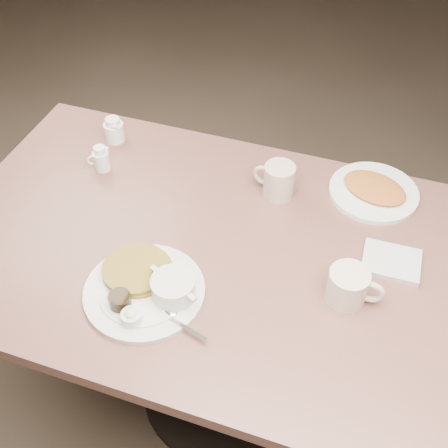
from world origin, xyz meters
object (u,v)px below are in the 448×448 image
(coffee_mug_far, at_px, (278,180))
(hash_plate, at_px, (374,191))
(creamer_left, at_px, (101,159))
(creamer_right, at_px, (114,130))
(diner_table, at_px, (222,288))
(coffee_mug_near, at_px, (349,286))
(main_plate, at_px, (148,287))

(coffee_mug_far, bearing_deg, hash_plate, 18.45)
(creamer_left, bearing_deg, creamer_right, 101.60)
(hash_plate, bearing_deg, diner_table, -135.63)
(diner_table, distance_m, creamer_left, 0.52)
(diner_table, xyz_separation_m, coffee_mug_near, (0.34, -0.06, 0.22))
(main_plate, relative_size, hash_plate, 1.19)
(main_plate, height_order, hash_plate, main_plate)
(diner_table, distance_m, main_plate, 0.30)
(hash_plate, bearing_deg, coffee_mug_near, -91.07)
(diner_table, xyz_separation_m, main_plate, (-0.12, -0.19, 0.19))
(coffee_mug_far, height_order, creamer_right, coffee_mug_far)
(creamer_left, xyz_separation_m, creamer_right, (-0.03, 0.14, -0.00))
(coffee_mug_near, bearing_deg, creamer_right, 154.61)
(coffee_mug_far, distance_m, hash_plate, 0.28)
(main_plate, relative_size, coffee_mug_far, 2.95)
(main_plate, bearing_deg, diner_table, 58.38)
(hash_plate, bearing_deg, main_plate, -131.14)
(diner_table, height_order, main_plate, main_plate)
(diner_table, height_order, hash_plate, hash_plate)
(creamer_right, height_order, hash_plate, creamer_right)
(coffee_mug_far, bearing_deg, diner_table, -108.16)
(coffee_mug_near, relative_size, hash_plate, 0.42)
(creamer_left, xyz_separation_m, hash_plate, (0.79, 0.15, -0.02))
(coffee_mug_near, height_order, coffee_mug_far, coffee_mug_far)
(coffee_mug_near, relative_size, creamer_right, 1.53)
(diner_table, distance_m, coffee_mug_far, 0.34)
(main_plate, distance_m, hash_plate, 0.70)
(coffee_mug_far, relative_size, creamer_right, 1.47)
(main_plate, relative_size, coffee_mug_near, 2.83)
(main_plate, height_order, creamer_right, creamer_right)
(creamer_left, height_order, creamer_right, same)
(creamer_left, height_order, hash_plate, creamer_left)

